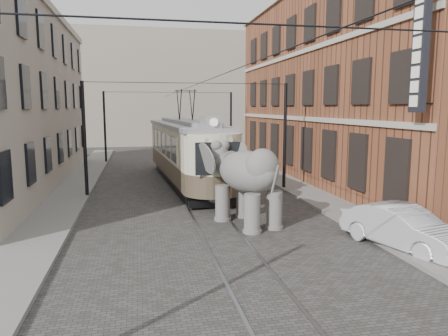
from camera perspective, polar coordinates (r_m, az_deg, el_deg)
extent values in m
plane|color=#45423F|center=(17.42, -1.52, -7.35)|extent=(120.00, 120.00, 0.00)
cube|color=slate|center=(19.33, 16.37, -5.88)|extent=(2.00, 60.00, 0.15)
cube|color=slate|center=(17.52, -23.15, -7.68)|extent=(2.00, 60.00, 0.15)
cube|color=brown|center=(29.10, 17.29, 10.46)|extent=(8.00, 26.00, 12.00)
cube|color=gray|center=(56.65, -8.78, 10.46)|extent=(28.00, 10.00, 14.00)
imported|color=#AEADB2|center=(15.34, 23.09, -7.41)|extent=(2.78, 4.58, 1.43)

